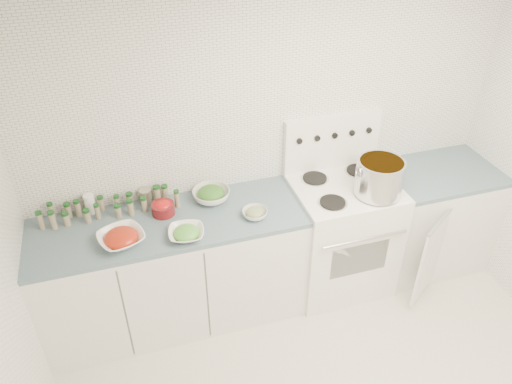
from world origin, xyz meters
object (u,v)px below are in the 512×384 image
at_px(stove, 340,232).
at_px(bowl_tomato, 121,238).
at_px(bowl_snowpea, 186,233).
at_px(stock_pot, 380,176).

xyz_separation_m(stove, bowl_tomato, (-1.62, -0.13, 0.44)).
relative_size(stove, bowl_snowpea, 5.15).
distance_m(stock_pot, bowl_tomato, 1.79).
height_order(stock_pot, bowl_tomato, stock_pot).
bearing_deg(bowl_tomato, stove, 4.47).
distance_m(stove, stock_pot, 0.63).
xyz_separation_m(stock_pot, bowl_tomato, (-1.79, 0.03, -0.14)).
xyz_separation_m(stock_pot, bowl_snowpea, (-1.38, -0.03, -0.15)).
xyz_separation_m(stove, stock_pot, (0.17, -0.16, 0.59)).
bearing_deg(stock_pot, bowl_snowpea, -178.67).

